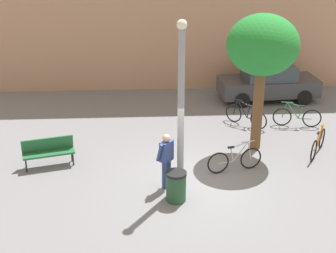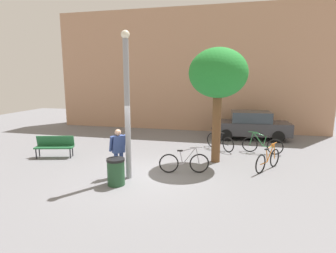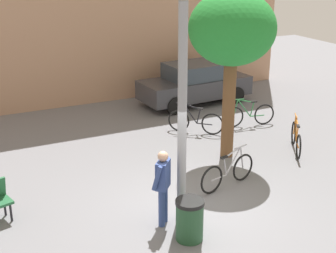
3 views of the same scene
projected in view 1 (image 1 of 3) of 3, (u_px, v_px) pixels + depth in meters
ground_plane at (192, 182)px, 14.28m from camera, size 36.00×36.00×0.00m
building_facade at (172, 1)px, 21.72m from camera, size 17.55×2.00×7.73m
lamppost at (181, 104)px, 12.97m from camera, size 0.28×0.28×4.89m
person_by_lamppost at (166, 157)px, 13.66m from camera, size 0.56×0.59×1.67m
park_bench at (48, 150)px, 15.06m from camera, size 1.67×0.87×0.92m
plaza_tree at (263, 47)px, 15.11m from camera, size 2.30×2.30×4.56m
bicycle_silver at (235, 160)px, 14.78m from camera, size 1.77×0.48×0.97m
bicycle_green at (297, 117)px, 18.06m from camera, size 1.78×0.40×0.97m
bicycle_orange at (318, 143)px, 15.88m from camera, size 1.02×1.55×0.97m
bicycle_black at (246, 116)px, 18.16m from camera, size 1.35×1.28×0.97m
parked_car_charcoal at (268, 83)px, 20.67m from camera, size 4.30×2.04×1.55m
trash_bin at (176, 186)px, 13.18m from camera, size 0.58×0.58×0.87m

